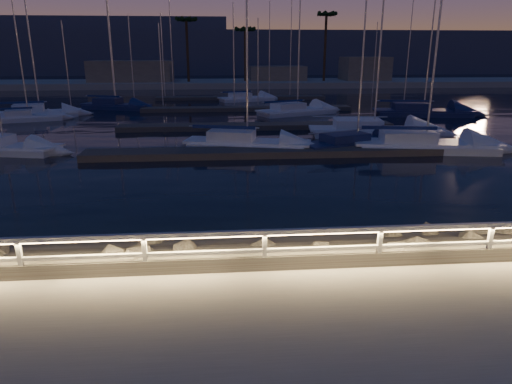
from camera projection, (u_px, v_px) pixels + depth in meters
ground at (341, 265)px, 11.90m from camera, size 400.00×400.00×0.00m
harbor_water at (252, 124)px, 41.92m from camera, size 400.00×440.00×0.60m
guard_rail at (340, 238)px, 11.67m from camera, size 44.11×0.12×1.06m
riprap at (269, 254)px, 12.95m from camera, size 28.03×2.41×1.18m
floating_docks at (251, 116)px, 42.98m from camera, size 22.00×36.00×0.40m
far_shore at (233, 81)px, 82.34m from camera, size 160.00×14.00×5.20m
palm_left at (186, 22)px, 76.87m from camera, size 3.00×3.00×11.20m
palm_center at (245, 31)px, 79.02m from camera, size 3.00×3.00×9.70m
palm_right at (326, 18)px, 78.52m from camera, size 3.00×3.00×12.20m
distant_hills at (152, 54)px, 136.08m from camera, size 230.00×37.50×18.00m
sailboat_b at (2, 147)px, 27.85m from camera, size 7.17×3.49×11.78m
sailboat_c at (422, 144)px, 28.43m from camera, size 9.16×4.00×15.06m
sailboat_d at (354, 142)px, 29.28m from camera, size 7.90×4.74×12.94m
sailboat_e at (27, 117)px, 40.78m from camera, size 6.21×3.47×10.27m
sailboat_f at (244, 143)px, 28.90m from camera, size 8.19×4.20×13.44m
sailboat_g at (295, 110)px, 45.05m from camera, size 8.61×5.63×14.29m
sailboat_h at (370, 130)px, 33.49m from camera, size 9.68×4.05×15.88m
sailboat_i at (38, 112)px, 43.41m from camera, size 7.66×3.99×12.64m
sailboat_j at (115, 105)px, 49.45m from camera, size 7.88×4.62×13.00m
sailboat_k at (246, 98)px, 57.50m from camera, size 7.51×4.27×12.30m
sailboat_l at (421, 111)px, 44.22m from camera, size 9.70×4.36×15.86m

